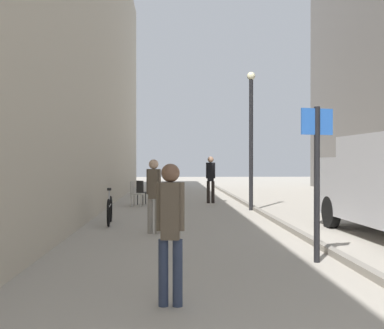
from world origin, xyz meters
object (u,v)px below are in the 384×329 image
(cafe_chair_near_window, at_px, (142,191))
(cafe_chair_by_doorway, at_px, (135,192))
(pedestrian_main_foreground, at_px, (170,224))
(pedestrian_mid_block, at_px, (211,176))
(pedestrian_far_crossing, at_px, (154,191))
(street_sign_post, at_px, (317,170))
(lamp_post, at_px, (251,131))
(bicycle_leaning, at_px, (110,210))

(cafe_chair_near_window, xyz_separation_m, cafe_chair_by_doorway, (-0.23, -0.63, 0.00))
(pedestrian_main_foreground, height_order, pedestrian_mid_block, pedestrian_mid_block)
(pedestrian_far_crossing, bearing_deg, street_sign_post, -38.29)
(pedestrian_mid_block, distance_m, lamp_post, 3.57)
(pedestrian_main_foreground, relative_size, lamp_post, 0.35)
(pedestrian_main_foreground, bearing_deg, bicycle_leaning, -72.66)
(pedestrian_mid_block, relative_size, cafe_chair_by_doorway, 2.00)
(bicycle_leaning, bearing_deg, pedestrian_far_crossing, -59.12)
(street_sign_post, bearing_deg, pedestrian_main_foreground, 28.03)
(street_sign_post, xyz_separation_m, bicycle_leaning, (-4.07, 5.22, -1.16))
(pedestrian_mid_block, distance_m, cafe_chair_by_doorway, 3.28)
(bicycle_leaning, distance_m, cafe_chair_near_window, 5.89)
(bicycle_leaning, xyz_separation_m, cafe_chair_by_doorway, (0.32, 5.23, 0.17))
(pedestrian_mid_block, relative_size, cafe_chair_near_window, 2.00)
(pedestrian_far_crossing, height_order, cafe_chair_near_window, pedestrian_far_crossing)
(pedestrian_far_crossing, xyz_separation_m, bicycle_leaning, (-1.24, 1.79, -0.62))
(pedestrian_main_foreground, relative_size, pedestrian_far_crossing, 0.96)
(street_sign_post, distance_m, lamp_post, 8.95)
(cafe_chair_by_doorway, bearing_deg, pedestrian_far_crossing, 20.08)
(street_sign_post, xyz_separation_m, cafe_chair_by_doorway, (-3.75, 10.46, -1.00))
(cafe_chair_near_window, bearing_deg, street_sign_post, -19.16)
(pedestrian_mid_block, relative_size, street_sign_post, 0.72)
(pedestrian_mid_block, distance_m, pedestrian_far_crossing, 8.62)
(pedestrian_far_crossing, xyz_separation_m, cafe_chair_near_window, (-0.69, 7.65, -0.45))
(pedestrian_far_crossing, relative_size, bicycle_leaning, 0.98)
(pedestrian_far_crossing, relative_size, cafe_chair_near_window, 1.84)
(bicycle_leaning, bearing_deg, street_sign_post, -55.91)
(pedestrian_main_foreground, xyz_separation_m, cafe_chair_by_doorway, (-1.31, 12.88, -0.41))
(bicycle_leaning, height_order, cafe_chair_near_window, bicycle_leaning)
(pedestrian_mid_block, bearing_deg, pedestrian_far_crossing, -93.87)
(street_sign_post, relative_size, cafe_chair_by_doorway, 2.77)
(cafe_chair_near_window, bearing_deg, cafe_chair_by_doorway, -57.12)
(pedestrian_mid_block, distance_m, bicycle_leaning, 7.39)
(street_sign_post, bearing_deg, cafe_chair_by_doorway, -87.02)
(pedestrian_far_crossing, height_order, lamp_post, lamp_post)
(street_sign_post, height_order, cafe_chair_near_window, street_sign_post)
(pedestrian_main_foreground, height_order, street_sign_post, street_sign_post)
(pedestrian_main_foreground, height_order, lamp_post, lamp_post)
(pedestrian_main_foreground, distance_m, lamp_post, 11.76)
(bicycle_leaning, distance_m, cafe_chair_by_doorway, 5.24)
(bicycle_leaning, xyz_separation_m, cafe_chair_near_window, (0.55, 5.86, 0.17))
(pedestrian_far_crossing, height_order, street_sign_post, street_sign_post)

